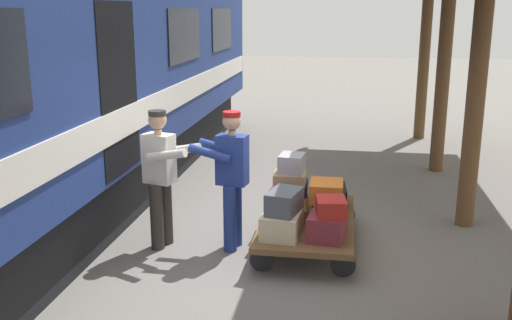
{
  "coord_description": "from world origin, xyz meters",
  "views": [
    {
      "loc": [
        -0.6,
        6.49,
        2.86
      ],
      "look_at": [
        0.42,
        -0.05,
        1.15
      ],
      "focal_mm": 41.15,
      "sensor_mm": 36.0,
      "label": 1
    }
  ],
  "objects_px": {
    "suitcase_red_plastic": "(331,207)",
    "suitcase_slate_roller": "(284,201)",
    "train_car": "(0,78)",
    "suitcase_maroon_trunk": "(285,197)",
    "porter_in_overalls": "(231,175)",
    "suitcase_navy_fabric": "(292,193)",
    "suitcase_tan_vintage": "(290,178)",
    "suitcase_olive_duffel": "(329,210)",
    "suitcase_gray_aluminum": "(292,163)",
    "suitcase_burgundy_valise": "(327,226)",
    "suitcase_black_hardshell": "(330,196)",
    "suitcase_brown_leather": "(287,211)",
    "luggage_cart": "(308,223)",
    "suitcase_orange_carryall": "(326,191)",
    "suitcase_cream_canvas": "(282,223)",
    "porter_by_door": "(161,174)"
  },
  "relations": [
    {
      "from": "train_car",
      "to": "suitcase_red_plastic",
      "type": "xyz_separation_m",
      "value": [
        -4.0,
        0.26,
        -1.34
      ]
    },
    {
      "from": "suitcase_slate_roller",
      "to": "porter_by_door",
      "type": "xyz_separation_m",
      "value": [
        1.53,
        -0.26,
        0.18
      ]
    },
    {
      "from": "suitcase_black_hardshell",
      "to": "porter_by_door",
      "type": "relative_size",
      "value": 0.32
    },
    {
      "from": "suitcase_tan_vintage",
      "to": "suitcase_slate_roller",
      "type": "relative_size",
      "value": 0.84
    },
    {
      "from": "train_car",
      "to": "suitcase_maroon_trunk",
      "type": "bearing_deg",
      "value": -173.74
    },
    {
      "from": "suitcase_red_plastic",
      "to": "suitcase_slate_roller",
      "type": "relative_size",
      "value": 0.77
    },
    {
      "from": "suitcase_orange_carryall",
      "to": "suitcase_gray_aluminum",
      "type": "distance_m",
      "value": 0.8
    },
    {
      "from": "luggage_cart",
      "to": "suitcase_black_hardshell",
      "type": "bearing_deg",
      "value": -114.15
    },
    {
      "from": "suitcase_red_plastic",
      "to": "suitcase_orange_carryall",
      "type": "bearing_deg",
      "value": -82.7
    },
    {
      "from": "suitcase_red_plastic",
      "to": "suitcase_brown_leather",
      "type": "bearing_deg",
      "value": -47.86
    },
    {
      "from": "suitcase_red_plastic",
      "to": "suitcase_slate_roller",
      "type": "xyz_separation_m",
      "value": [
        0.53,
        -0.04,
        0.02
      ]
    },
    {
      "from": "suitcase_navy_fabric",
      "to": "porter_by_door",
      "type": "xyz_separation_m",
      "value": [
        1.51,
        0.87,
        0.44
      ]
    },
    {
      "from": "suitcase_cream_canvas",
      "to": "suitcase_gray_aluminum",
      "type": "height_order",
      "value": "suitcase_gray_aluminum"
    },
    {
      "from": "suitcase_red_plastic",
      "to": "porter_by_door",
      "type": "relative_size",
      "value": 0.22
    },
    {
      "from": "suitcase_tan_vintage",
      "to": "porter_in_overalls",
      "type": "xyz_separation_m",
      "value": [
        0.64,
        0.81,
        0.23
      ]
    },
    {
      "from": "luggage_cart",
      "to": "suitcase_navy_fabric",
      "type": "xyz_separation_m",
      "value": [
        0.25,
        -0.57,
        0.19
      ]
    },
    {
      "from": "suitcase_slate_roller",
      "to": "suitcase_burgundy_valise",
      "type": "bearing_deg",
      "value": 179.8
    },
    {
      "from": "porter_by_door",
      "to": "suitcase_olive_duffel",
      "type": "bearing_deg",
      "value": -171.47
    },
    {
      "from": "suitcase_brown_leather",
      "to": "suitcase_black_hardshell",
      "type": "relative_size",
      "value": 0.91
    },
    {
      "from": "suitcase_maroon_trunk",
      "to": "suitcase_orange_carryall",
      "type": "relative_size",
      "value": 0.89
    },
    {
      "from": "suitcase_olive_duffel",
      "to": "porter_in_overalls",
      "type": "xyz_separation_m",
      "value": [
        1.17,
        0.22,
        0.45
      ]
    },
    {
      "from": "suitcase_olive_duffel",
      "to": "train_car",
      "type": "bearing_deg",
      "value": 5.07
    },
    {
      "from": "suitcase_burgundy_valise",
      "to": "suitcase_slate_roller",
      "type": "relative_size",
      "value": 1.07
    },
    {
      "from": "suitcase_red_plastic",
      "to": "porter_by_door",
      "type": "bearing_deg",
      "value": -8.42
    },
    {
      "from": "suitcase_maroon_trunk",
      "to": "porter_in_overalls",
      "type": "distance_m",
      "value": 0.76
    },
    {
      "from": "suitcase_navy_fabric",
      "to": "suitcase_maroon_trunk",
      "type": "xyz_separation_m",
      "value": [
        0.03,
        0.54,
        0.12
      ]
    },
    {
      "from": "train_car",
      "to": "suitcase_navy_fabric",
      "type": "height_order",
      "value": "train_car"
    },
    {
      "from": "suitcase_red_plastic",
      "to": "suitcase_maroon_trunk",
      "type": "xyz_separation_m",
      "value": [
        0.58,
        -0.63,
        -0.12
      ]
    },
    {
      "from": "suitcase_brown_leather",
      "to": "porter_by_door",
      "type": "distance_m",
      "value": 1.61
    },
    {
      "from": "suitcase_gray_aluminum",
      "to": "suitcase_tan_vintage",
      "type": "bearing_deg",
      "value": 34.7
    },
    {
      "from": "suitcase_slate_roller",
      "to": "porter_by_door",
      "type": "bearing_deg",
      "value": -9.79
    },
    {
      "from": "suitcase_burgundy_valise",
      "to": "suitcase_cream_canvas",
      "type": "height_order",
      "value": "suitcase_burgundy_valise"
    },
    {
      "from": "suitcase_orange_carryall",
      "to": "suitcase_slate_roller",
      "type": "bearing_deg",
      "value": 50.59
    },
    {
      "from": "suitcase_brown_leather",
      "to": "suitcase_gray_aluminum",
      "type": "bearing_deg",
      "value": -89.22
    },
    {
      "from": "suitcase_orange_carryall",
      "to": "suitcase_red_plastic",
      "type": "bearing_deg",
      "value": 97.3
    },
    {
      "from": "suitcase_cream_canvas",
      "to": "suitcase_brown_leather",
      "type": "bearing_deg",
      "value": -90.0
    },
    {
      "from": "suitcase_olive_duffel",
      "to": "suitcase_gray_aluminum",
      "type": "relative_size",
      "value": 1.43
    },
    {
      "from": "suitcase_cream_canvas",
      "to": "porter_in_overalls",
      "type": "relative_size",
      "value": 0.36
    },
    {
      "from": "suitcase_tan_vintage",
      "to": "suitcase_gray_aluminum",
      "type": "height_order",
      "value": "suitcase_gray_aluminum"
    },
    {
      "from": "suitcase_orange_carryall",
      "to": "suitcase_black_hardshell",
      "type": "bearing_deg",
      "value": -93.51
    },
    {
      "from": "luggage_cart",
      "to": "suitcase_navy_fabric",
      "type": "bearing_deg",
      "value": -65.85
    },
    {
      "from": "suitcase_olive_duffel",
      "to": "suitcase_maroon_trunk",
      "type": "relative_size",
      "value": 1.35
    },
    {
      "from": "luggage_cart",
      "to": "suitcase_orange_carryall",
      "type": "distance_m",
      "value": 0.48
    },
    {
      "from": "luggage_cart",
      "to": "suitcase_orange_carryall",
      "type": "height_order",
      "value": "suitcase_orange_carryall"
    },
    {
      "from": "suitcase_burgundy_valise",
      "to": "suitcase_black_hardshell",
      "type": "relative_size",
      "value": 0.96
    },
    {
      "from": "suitcase_black_hardshell",
      "to": "porter_by_door",
      "type": "xyz_separation_m",
      "value": [
        2.01,
        0.87,
        0.45
      ]
    },
    {
      "from": "train_car",
      "to": "suitcase_burgundy_valise",
      "type": "xyz_separation_m",
      "value": [
        -3.96,
        0.22,
        -1.57
      ]
    },
    {
      "from": "suitcase_navy_fabric",
      "to": "suitcase_olive_duffel",
      "type": "relative_size",
      "value": 1.08
    },
    {
      "from": "suitcase_maroon_trunk",
      "to": "porter_by_door",
      "type": "distance_m",
      "value": 1.55
    },
    {
      "from": "suitcase_burgundy_valise",
      "to": "suitcase_orange_carryall",
      "type": "relative_size",
      "value": 1.16
    }
  ]
}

